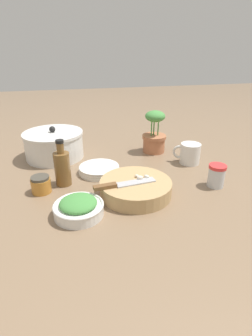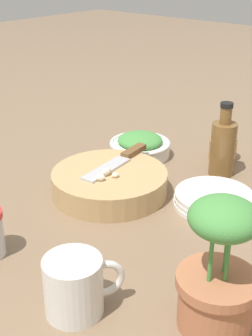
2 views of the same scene
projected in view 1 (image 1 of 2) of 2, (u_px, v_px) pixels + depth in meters
ground_plane at (132, 183)px, 1.02m from camera, size 5.00×5.00×0.00m
cutting_board at (136, 188)px, 0.93m from camera, size 0.26×0.26×0.05m
chef_knife at (121, 184)px, 0.89m from camera, size 0.22×0.05×0.01m
garlic_cloves at (142, 177)px, 0.94m from camera, size 0.05×0.04×0.02m
herb_bowl at (79, 207)px, 0.82m from camera, size 0.16×0.16×0.06m
spice_jar at (216, 176)px, 0.98m from camera, size 0.06×0.06×0.09m
coffee_mug at (190, 153)px, 1.18m from camera, size 0.12×0.09×0.09m
plate_stack at (99, 169)px, 1.10m from camera, size 0.17×0.17×0.03m
honey_jar at (41, 185)px, 0.95m from camera, size 0.07×0.07×0.06m
oil_bottle at (62, 167)px, 0.98m from camera, size 0.06×0.06×0.18m
stock_pot at (54, 145)px, 1.23m from camera, size 0.28×0.28×0.15m
potted_herb at (154, 135)px, 1.29m from camera, size 0.12×0.12×0.21m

